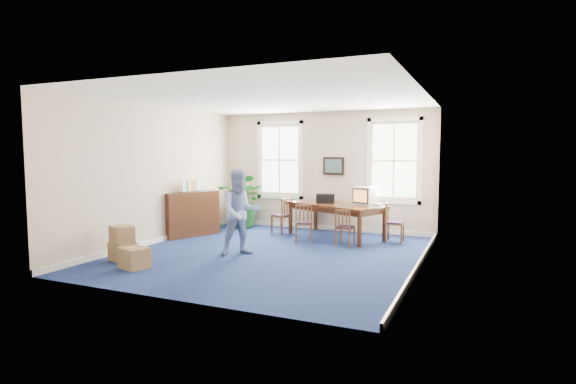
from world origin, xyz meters
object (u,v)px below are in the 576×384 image
at_px(chair_near_left, 304,223).
at_px(potted_plant, 244,201).
at_px(crt_tv, 365,196).
at_px(conference_table, 335,220).
at_px(cardboard_boxes, 133,242).
at_px(man, 241,212).
at_px(credenza, 191,213).

height_order(chair_near_left, potted_plant, potted_plant).
bearing_deg(chair_near_left, crt_tv, -165.29).
height_order(conference_table, cardboard_boxes, conference_table).
relative_size(chair_near_left, cardboard_boxes, 0.73).
height_order(crt_tv, potted_plant, potted_plant).
relative_size(conference_table, crt_tv, 4.80).
xyz_separation_m(conference_table, chair_near_left, (-0.51, -0.85, 0.03)).
xyz_separation_m(chair_near_left, man, (-0.70, -1.77, 0.43)).
distance_m(potted_plant, cardboard_boxes, 4.30).
height_order(crt_tv, chair_near_left, crt_tv).
bearing_deg(credenza, crt_tv, 40.17).
relative_size(man, credenza, 1.21).
bearing_deg(man, potted_plant, 74.40).
xyz_separation_m(crt_tv, potted_plant, (-3.54, 0.33, -0.31)).
height_order(conference_table, chair_near_left, chair_near_left).
distance_m(man, potted_plant, 3.40).
distance_m(conference_table, chair_near_left, 0.99).
xyz_separation_m(conference_table, cardboard_boxes, (-2.90, -3.90, -0.06)).
bearing_deg(cardboard_boxes, potted_plant, 88.63).
bearing_deg(conference_table, credenza, -134.93).
height_order(potted_plant, cardboard_boxes, potted_plant).
relative_size(conference_table, credenza, 1.70).
bearing_deg(conference_table, potted_plant, -163.42).
xyz_separation_m(chair_near_left, credenza, (-2.89, -0.44, 0.12)).
relative_size(crt_tv, cardboard_boxes, 0.41).
bearing_deg(potted_plant, crt_tv, -5.27).
bearing_deg(man, cardboard_boxes, 173.60).
distance_m(conference_table, cardboard_boxes, 4.86).
relative_size(man, potted_plant, 1.17).
bearing_deg(conference_table, man, -90.44).
bearing_deg(cardboard_boxes, conference_table, 53.34).
height_order(crt_tv, credenza, crt_tv).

